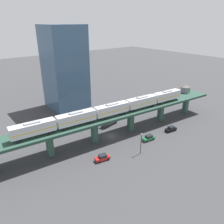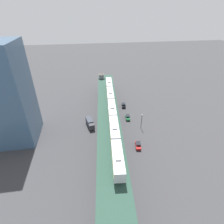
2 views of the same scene
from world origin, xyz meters
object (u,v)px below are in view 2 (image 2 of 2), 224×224
object	(u,v)px
delivery_truck	(90,123)
signal_hut	(101,75)
street_car_black	(124,105)
street_lamp	(142,120)
street_car_green	(128,117)
subway_train	(112,110)
street_car_red	(138,145)
office_tower	(5,96)

from	to	relation	value
delivery_truck	signal_hut	bearing A→B (deg)	-103.78
street_car_black	street_lamp	bearing A→B (deg)	100.31
street_car_green	street_lamp	distance (m)	9.36
signal_hut	street_car_green	xyz separation A→B (m)	(-8.79, 31.80, -9.22)
signal_hut	delivery_truck	xyz separation A→B (m)	(8.59, 35.02, -8.39)
signal_hut	street_lamp	xyz separation A→B (m)	(-12.76, 39.66, -6.05)
street_lamp	signal_hut	bearing A→B (deg)	-72.16
subway_train	delivery_truck	xyz separation A→B (m)	(8.74, -5.71, -9.14)
street_car_black	delivery_truck	size ratio (longest dim) A/B	0.62
street_lamp	delivery_truck	bearing A→B (deg)	-12.26
delivery_truck	street_car_red	bearing A→B (deg)	137.16
street_car_green	street_car_red	size ratio (longest dim) A/B	0.98
street_car_red	office_tower	size ratio (longest dim) A/B	0.13
street_car_green	office_tower	world-z (taller)	office_tower
street_car_black	office_tower	world-z (taller)	office_tower
street_car_black	office_tower	size ratio (longest dim) A/B	0.13
street_car_green	delivery_truck	world-z (taller)	delivery_truck
office_tower	street_car_black	bearing A→B (deg)	-159.42
street_car_red	office_tower	xyz separation A→B (m)	(45.51, -12.85, 17.06)
signal_hut	street_lamp	size ratio (longest dim) A/B	0.50
street_lamp	office_tower	distance (m)	51.80
delivery_truck	street_lamp	distance (m)	21.97
office_tower	street_car_green	bearing A→B (deg)	-172.42
signal_hut	office_tower	world-z (taller)	office_tower
subway_train	street_car_red	world-z (taller)	subway_train
signal_hut	delivery_truck	distance (m)	37.02
signal_hut	street_car_black	size ratio (longest dim) A/B	0.76
subway_train	street_car_black	size ratio (longest dim) A/B	13.50
street_car_green	street_car_red	xyz separation A→B (m)	(0.40, 18.96, 0.00)
street_lamp	street_car_black	bearing A→B (deg)	-79.69
street_car_green	subway_train	bearing A→B (deg)	45.91
signal_hut	street_lamp	world-z (taller)	signal_hut
subway_train	street_car_green	xyz separation A→B (m)	(-8.65, -8.93, -9.96)
subway_train	signal_hut	xyz separation A→B (m)	(0.15, -40.73, -0.74)
subway_train	street_car_red	xyz separation A→B (m)	(-8.25, 10.04, -9.96)
signal_hut	street_car_red	size ratio (longest dim) A/B	0.75
delivery_truck	street_lamp	size ratio (longest dim) A/B	1.08
signal_hut	street_car_red	bearing A→B (deg)	99.39
street_car_black	street_car_red	world-z (taller)	same
delivery_truck	street_car_black	bearing A→B (deg)	-140.88
signal_hut	street_lamp	distance (m)	42.10
subway_train	street_lamp	bearing A→B (deg)	-175.17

